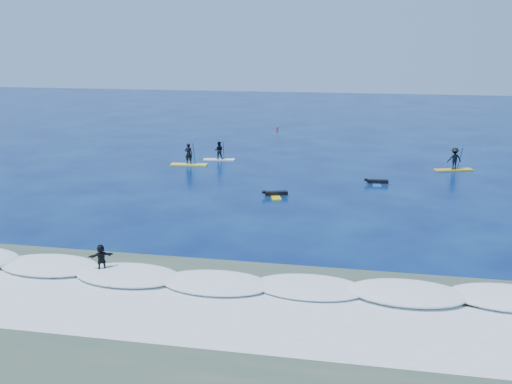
% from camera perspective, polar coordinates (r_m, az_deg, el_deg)
% --- Properties ---
extents(ground, '(160.00, 160.00, 0.00)m').
position_cam_1_polar(ground, '(34.50, -1.29, -2.16)').
color(ground, '#030C40').
rests_on(ground, ground).
extents(shallow_water, '(90.00, 13.00, 0.01)m').
position_cam_1_polar(shallow_water, '(22.01, -9.10, -12.84)').
color(shallow_water, '#35483A').
rests_on(shallow_water, ground).
extents(breaking_wave, '(40.00, 6.00, 0.30)m').
position_cam_1_polar(breaking_wave, '(25.42, -6.04, -8.76)').
color(breaking_wave, white).
rests_on(breaking_wave, ground).
extents(whitewater, '(34.00, 5.00, 0.02)m').
position_cam_1_polar(whitewater, '(22.85, -8.24, -11.72)').
color(whitewater, silver).
rests_on(whitewater, ground).
extents(sup_paddler_left, '(3.09, 1.02, 2.13)m').
position_cam_1_polar(sup_paddler_left, '(47.77, -6.74, 3.46)').
color(sup_paddler_left, yellow).
rests_on(sup_paddler_left, ground).
extents(sup_paddler_center, '(2.75, 1.01, 1.89)m').
position_cam_1_polar(sup_paddler_center, '(49.49, -3.73, 3.99)').
color(sup_paddler_center, white).
rests_on(sup_paddler_center, ground).
extents(sup_paddler_right, '(3.13, 1.66, 2.13)m').
position_cam_1_polar(sup_paddler_right, '(48.19, 19.22, 3.02)').
color(sup_paddler_right, gold).
rests_on(sup_paddler_right, ground).
extents(prone_paddler_near, '(1.72, 2.26, 0.46)m').
position_cam_1_polar(prone_paddler_near, '(38.15, 1.91, -0.22)').
color(prone_paddler_near, yellow).
rests_on(prone_paddler_near, ground).
extents(prone_paddler_far, '(1.73, 2.20, 0.45)m').
position_cam_1_polar(prone_paddler_far, '(42.19, 11.94, 0.96)').
color(prone_paddler_far, '#184BB5').
rests_on(prone_paddler_far, ground).
extents(wave_surfer, '(1.76, 1.35, 1.28)m').
position_cam_1_polar(wave_surfer, '(26.44, -15.21, -6.51)').
color(wave_surfer, white).
rests_on(wave_surfer, breaking_wave).
extents(marker_buoy, '(0.24, 0.24, 0.59)m').
position_cam_1_polar(marker_buoy, '(65.81, 2.14, 6.40)').
color(marker_buoy, '#FE3516').
rests_on(marker_buoy, ground).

